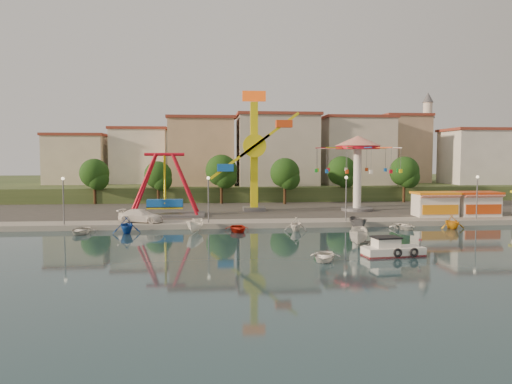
{
  "coord_description": "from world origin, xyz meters",
  "views": [
    {
      "loc": [
        -7.79,
        -43.72,
        8.14
      ],
      "look_at": [
        -2.47,
        14.0,
        4.0
      ],
      "focal_mm": 35.0,
      "sensor_mm": 36.0,
      "label": 1
    }
  ],
  "objects": [
    {
      "name": "van",
      "position": [
        -15.72,
        14.0,
        1.35
      ],
      "size": [
        5.56,
        3.5,
        1.5
      ],
      "primitive_type": "imported",
      "rotation": [
        0.0,
        0.0,
        1.28
      ],
      "color": "white",
      "rests_on": "quay_deck"
    },
    {
      "name": "quay_deck",
      "position": [
        0.0,
        62.0,
        0.3
      ],
      "size": [
        200.0,
        100.0,
        0.6
      ],
      "primitive_type": "cube",
      "color": "#9E998E",
      "rests_on": "ground"
    },
    {
      "name": "building_2",
      "position": [
        -8.19,
        51.96,
        8.62
      ],
      "size": [
        11.95,
        9.28,
        11.23
      ],
      "primitive_type": "cube",
      "color": "tan",
      "rests_on": "hill_terrace"
    },
    {
      "name": "tree_4",
      "position": [
        14.0,
        37.35,
        5.75
      ],
      "size": [
        4.86,
        4.86,
        7.6
      ],
      "color": "#382314",
      "rests_on": "quay_deck"
    },
    {
      "name": "tree_5",
      "position": [
        24.0,
        35.54,
        5.71
      ],
      "size": [
        4.83,
        4.83,
        7.54
      ],
      "color": "#382314",
      "rests_on": "quay_deck"
    },
    {
      "name": "moored_boat_4",
      "position": [
        1.53,
        9.8,
        0.77
      ],
      "size": [
        3.24,
        3.51,
        1.54
      ],
      "primitive_type": "imported",
      "rotation": [
        0.0,
        0.0,
        -0.28
      ],
      "color": "white",
      "rests_on": "ground"
    },
    {
      "name": "tree_2",
      "position": [
        -6.0,
        35.81,
        5.92
      ],
      "size": [
        5.02,
        5.02,
        7.85
      ],
      "color": "#382314",
      "rests_on": "quay_deck"
    },
    {
      "name": "building_5",
      "position": [
        32.37,
        50.33,
        8.61
      ],
      "size": [
        12.77,
        10.96,
        11.21
      ],
      "primitive_type": "cube",
      "color": "tan",
      "rests_on": "hill_terrace"
    },
    {
      "name": "lamp_post_0",
      "position": [
        -24.0,
        13.0,
        3.1
      ],
      "size": [
        0.14,
        0.14,
        5.0
      ],
      "primitive_type": "cylinder",
      "color": "#59595E",
      "rests_on": "quay_deck"
    },
    {
      "name": "moored_boat_6",
      "position": [
        13.84,
        9.8,
        0.37
      ],
      "size": [
        3.25,
        4.02,
        0.74
      ],
      "primitive_type": "imported",
      "rotation": [
        0.0,
        0.0,
        0.22
      ],
      "color": "white",
      "rests_on": "ground"
    },
    {
      "name": "tree_3",
      "position": [
        4.0,
        34.36,
        5.55
      ],
      "size": [
        4.68,
        4.68,
        7.32
      ],
      "color": "#382314",
      "rests_on": "quay_deck"
    },
    {
      "name": "building_0",
      "position": [
        -33.37,
        46.06,
        8.93
      ],
      "size": [
        9.26,
        9.53,
        11.87
      ],
      "primitive_type": "cube",
      "color": "beige",
      "rests_on": "hill_terrace"
    },
    {
      "name": "pirate_ship_ride",
      "position": [
        -13.52,
        20.11,
        4.39
      ],
      "size": [
        10.0,
        5.0,
        8.0
      ],
      "color": "#59595E",
      "rests_on": "quay_deck"
    },
    {
      "name": "building_6",
      "position": [
        44.15,
        48.77,
        9.18
      ],
      "size": [
        8.23,
        8.98,
        12.36
      ],
      "primitive_type": "cube",
      "color": "silver",
      "rests_on": "hill_terrace"
    },
    {
      "name": "tree_0",
      "position": [
        -26.0,
        36.98,
        5.47
      ],
      "size": [
        4.6,
        4.6,
        7.19
      ],
      "color": "#382314",
      "rests_on": "quay_deck"
    },
    {
      "name": "booth_mid",
      "position": [
        26.02,
        16.49,
        2.16
      ],
      "size": [
        5.4,
        3.78,
        3.08
      ],
      "color": "white",
      "rests_on": "quay_deck"
    },
    {
      "name": "lamp_post_2",
      "position": [
        8.0,
        13.0,
        3.1
      ],
      "size": [
        0.14,
        0.14,
        5.0
      ],
      "primitive_type": "cylinder",
      "color": "#59595E",
      "rests_on": "quay_deck"
    },
    {
      "name": "rowboat_b",
      "position": [
        1.05,
        -5.82,
        0.35
      ],
      "size": [
        3.38,
        4.0,
        0.7
      ],
      "primitive_type": "imported",
      "rotation": [
        0.0,
        0.0,
        -0.32
      ],
      "color": "white",
      "rests_on": "ground"
    },
    {
      "name": "ground",
      "position": [
        0.0,
        0.0,
        0.0
      ],
      "size": [
        200.0,
        200.0,
        0.0
      ],
      "primitive_type": "plane",
      "color": "#122C34",
      "rests_on": "ground"
    },
    {
      "name": "wave_swinger",
      "position": [
        12.56,
        23.76,
        8.2
      ],
      "size": [
        11.6,
        11.6,
        10.4
      ],
      "color": "#59595E",
      "rests_on": "quay_deck"
    },
    {
      "name": "building_1",
      "position": [
        -21.33,
        51.38,
        7.32
      ],
      "size": [
        12.33,
        9.01,
        8.63
      ],
      "primitive_type": "cube",
      "color": "silver",
      "rests_on": "hill_terrace"
    },
    {
      "name": "moored_boat_3",
      "position": [
        -4.86,
        9.8,
        0.38
      ],
      "size": [
        2.72,
        3.75,
        0.76
      ],
      "primitive_type": "imported",
      "rotation": [
        0.0,
        0.0,
        0.02
      ],
      "color": "#B41D0E",
      "rests_on": "ground"
    },
    {
      "name": "building_3",
      "position": [
        5.6,
        48.8,
        7.6
      ],
      "size": [
        12.59,
        10.5,
        9.2
      ],
      "primitive_type": "cube",
      "color": "beige",
      "rests_on": "hill_terrace"
    },
    {
      "name": "minaret",
      "position": [
        36.0,
        54.0,
        12.55
      ],
      "size": [
        2.8,
        2.8,
        18.0
      ],
      "color": "silver",
      "rests_on": "hill_terrace"
    },
    {
      "name": "asphalt_pad",
      "position": [
        0.0,
        30.0,
        0.6
      ],
      "size": [
        90.0,
        28.0,
        0.01
      ],
      "primitive_type": "cube",
      "color": "#4C4944",
      "rests_on": "quay_deck"
    },
    {
      "name": "moored_boat_5",
      "position": [
        8.51,
        9.8,
        0.74
      ],
      "size": [
        1.49,
        3.85,
        1.48
      ],
      "primitive_type": "imported",
      "rotation": [
        0.0,
        0.0,
        0.01
      ],
      "color": "#56565B",
      "rests_on": "ground"
    },
    {
      "name": "moored_boat_0",
      "position": [
        -21.42,
        9.8,
        0.39
      ],
      "size": [
        2.84,
        3.87,
        0.78
      ],
      "primitive_type": "imported",
      "rotation": [
        0.0,
        0.0,
        -0.04
      ],
      "color": "silver",
      "rests_on": "ground"
    },
    {
      "name": "rowboat_a",
      "position": [
        7.1,
        -1.2,
        0.36
      ],
      "size": [
        4.24,
        4.2,
        0.72
      ],
      "primitive_type": "imported",
      "rotation": [
        0.0,
        0.0,
        0.82
      ],
      "color": "silver",
      "rests_on": "ground"
    },
    {
      "name": "moored_boat_7",
      "position": [
        19.36,
        9.8,
        0.79
      ],
      "size": [
        2.64,
        3.05,
        1.59
      ],
      "primitive_type": "imported",
      "rotation": [
        0.0,
        0.0,
        0.01
      ],
      "color": "orange",
      "rests_on": "ground"
    },
    {
      "name": "lamp_post_1",
      "position": [
        -8.0,
        13.0,
        3.1
      ],
      "size": [
        0.14,
        0.14,
        5.0
      ],
      "primitive_type": "cylinder",
      "color": "#59595E",
      "rests_on": "quay_deck"
    },
    {
      "name": "kamikaze_tower",
      "position": [
        -1.29,
        24.87,
        8.4
      ],
      "size": [
        8.24,
        3.1,
        16.5
      ],
      "color": "#59595E",
      "rests_on": "quay_deck"
    },
    {
      "name": "skiff",
      "position": [
        5.71,
        0.32,
        0.85
      ],
      "size": [
        3.03,
        4.69,
        1.7
      ],
      "primitive_type": "imported",
      "rotation": [
        0.0,
        0.0,
        -0.34
      ],
      "color": "silver",
      "rests_on": "ground"
    },
    {
      "name": "booth_left",
      "position": [
        20.43,
        16.49,
        2.16
      ],
      "size": [
        5.4,
        3.78,
        3.08
      ],
      "color": "white",
      "rests_on": "quay_deck"
    },
    {
      "name": "cabin_motorboat",
      "position": [
        7.0,
        -4.54,
        0.46
      ],
      "size": [
        5.13,
        2.47,
        1.74
      ],
      "rotation": [
        0.0,
        0.0,
        0.12
      ],
      "color": "white",
      "rests_on": "ground"
    },
    {
      "name": "moored_boat_1",
      "position": [
        -16.67,
        9.8,
        0.88
      ],
      "size": [
        3.48,
        3.84,
        1.76
      ],
      "primitive_type": "imported",
      "rotation": [
        0.0,
        0.0,
        0.2
      ],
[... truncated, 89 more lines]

